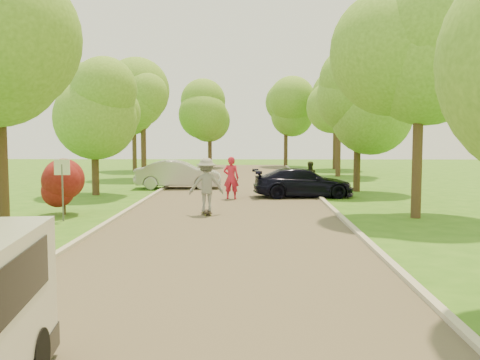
# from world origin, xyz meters

# --- Properties ---
(ground) EXTENTS (100.00, 100.00, 0.00)m
(ground) POSITION_xyz_m (0.00, 0.00, 0.00)
(ground) COLOR #316718
(ground) RESTS_ON ground
(road) EXTENTS (8.00, 60.00, 0.01)m
(road) POSITION_xyz_m (0.00, 8.00, 0.01)
(road) COLOR #4C4438
(road) RESTS_ON ground
(curb_left) EXTENTS (0.18, 60.00, 0.12)m
(curb_left) POSITION_xyz_m (-4.05, 8.00, 0.06)
(curb_left) COLOR #B2AD9E
(curb_left) RESTS_ON ground
(curb_right) EXTENTS (0.18, 60.00, 0.12)m
(curb_right) POSITION_xyz_m (4.05, 8.00, 0.06)
(curb_right) COLOR #B2AD9E
(curb_right) RESTS_ON ground
(street_sign) EXTENTS (0.55, 0.06, 2.17)m
(street_sign) POSITION_xyz_m (-5.80, 4.00, 1.56)
(street_sign) COLOR #59595E
(street_sign) RESTS_ON ground
(red_shrub) EXTENTS (1.70, 1.70, 1.95)m
(red_shrub) POSITION_xyz_m (-6.30, 5.50, 1.10)
(red_shrub) COLOR #382619
(red_shrub) RESTS_ON ground
(tree_l_mida) EXTENTS (4.71, 4.60, 7.39)m
(tree_l_mida) POSITION_xyz_m (-6.30, 1.00, 5.17)
(tree_l_mida) COLOR #382619
(tree_l_mida) RESTS_ON ground
(tree_l_midb) EXTENTS (4.30, 4.20, 6.62)m
(tree_l_midb) POSITION_xyz_m (-6.81, 12.00, 4.59)
(tree_l_midb) COLOR #382619
(tree_l_midb) RESTS_ON ground
(tree_l_far) EXTENTS (4.92, 4.80, 7.79)m
(tree_l_far) POSITION_xyz_m (-6.39, 22.00, 5.47)
(tree_l_far) COLOR #382619
(tree_l_far) RESTS_ON ground
(tree_r_mida) EXTENTS (5.13, 5.00, 7.95)m
(tree_r_mida) POSITION_xyz_m (7.02, 5.00, 5.54)
(tree_r_mida) COLOR #382619
(tree_r_mida) RESTS_ON ground
(tree_r_midb) EXTENTS (4.51, 4.40, 7.01)m
(tree_r_midb) POSITION_xyz_m (6.60, 14.00, 4.88)
(tree_r_midb) COLOR #382619
(tree_r_midb) RESTS_ON ground
(tree_r_far) EXTENTS (5.33, 5.20, 8.34)m
(tree_r_far) POSITION_xyz_m (7.23, 24.00, 5.83)
(tree_r_far) COLOR #382619
(tree_r_far) RESTS_ON ground
(tree_bg_a) EXTENTS (5.12, 5.00, 7.72)m
(tree_bg_a) POSITION_xyz_m (-8.78, 30.00, 5.31)
(tree_bg_a) COLOR #382619
(tree_bg_a) RESTS_ON ground
(tree_bg_b) EXTENTS (5.12, 5.00, 7.95)m
(tree_bg_b) POSITION_xyz_m (8.22, 32.00, 5.54)
(tree_bg_b) COLOR #382619
(tree_bg_b) RESTS_ON ground
(tree_bg_c) EXTENTS (4.92, 4.80, 7.33)m
(tree_bg_c) POSITION_xyz_m (-2.79, 34.00, 5.02)
(tree_bg_c) COLOR #382619
(tree_bg_c) RESTS_ON ground
(tree_bg_d) EXTENTS (5.12, 5.00, 7.72)m
(tree_bg_d) POSITION_xyz_m (4.22, 36.00, 5.31)
(tree_bg_d) COLOR #382619
(tree_bg_d) RESTS_ON ground
(silver_sedan) EXTENTS (4.86, 1.87, 1.58)m
(silver_sedan) POSITION_xyz_m (-3.30, 15.29, 0.79)
(silver_sedan) COLOR #AAAAAF
(silver_sedan) RESTS_ON ground
(dark_sedan) EXTENTS (4.99, 2.40, 1.40)m
(dark_sedan) POSITION_xyz_m (3.30, 11.30, 0.70)
(dark_sedan) COLOR black
(dark_sedan) RESTS_ON ground
(longboard) EXTENTS (0.50, 1.07, 0.12)m
(longboard) POSITION_xyz_m (-0.89, 5.58, 0.11)
(longboard) COLOR black
(longboard) RESTS_ON ground
(skateboarder) EXTENTS (1.43, 1.01, 2.01)m
(skateboarder) POSITION_xyz_m (-0.89, 5.58, 1.14)
(skateboarder) COLOR gray
(skateboarder) RESTS_ON longboard
(person_striped) EXTENTS (0.78, 0.56, 2.00)m
(person_striped) POSITION_xyz_m (-0.15, 10.43, 1.00)
(person_striped) COLOR #BB1C35
(person_striped) RESTS_ON ground
(person_olive) EXTENTS (0.88, 0.73, 1.64)m
(person_olive) POSITION_xyz_m (3.80, 13.11, 0.82)
(person_olive) COLOR #2C2F1C
(person_olive) RESTS_ON ground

